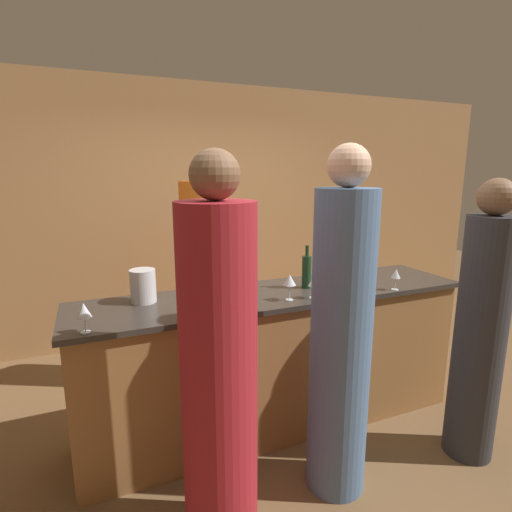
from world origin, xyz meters
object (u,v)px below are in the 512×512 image
bartender (205,283)px  wine_bottle_1 (241,275)px  guest_2 (341,338)px  guest_1 (480,331)px  wine_bottle_0 (307,271)px  ice_bucket (143,286)px  guest_0 (219,373)px

bartender → wine_bottle_1: bartender is taller
bartender → guest_2: (0.38, -1.47, 0.02)m
guest_1 → wine_bottle_1: (-1.26, 0.95, 0.27)m
guest_2 → wine_bottle_0: (0.17, 0.69, 0.21)m
bartender → guest_2: guest_2 is taller
wine_bottle_0 → ice_bucket: (-1.14, 0.12, -0.02)m
guest_2 → ice_bucket: (-0.97, 0.82, 0.20)m
guest_0 → guest_2: (0.74, 0.07, 0.03)m
guest_1 → guest_2: guest_2 is taller
guest_0 → ice_bucket: (-0.23, 0.88, 0.22)m
guest_1 → guest_2: size_ratio=0.91×
guest_1 → guest_0: bearing=178.6°
bartender → guest_1: bearing=130.7°
wine_bottle_1 → wine_bottle_0: bearing=-17.9°
guest_2 → wine_bottle_1: 0.91m
wine_bottle_0 → guest_0: bearing=-140.1°
guest_1 → bartender: bearing=130.7°
guest_2 → wine_bottle_0: guest_2 is taller
bartender → guest_1: size_ratio=1.09×
guest_1 → wine_bottle_1: 1.60m
wine_bottle_0 → ice_bucket: bearing=173.9°
guest_0 → wine_bottle_0: size_ratio=6.20×
bartender → wine_bottle_1: (0.10, -0.63, 0.21)m
guest_1 → guest_2: (-0.98, 0.11, 0.08)m
bartender → ice_bucket: bearing=47.7°
guest_2 → wine_bottle_1: (-0.28, 0.84, 0.19)m
guest_2 → ice_bucket: bearing=139.9°
guest_0 → wine_bottle_1: bearing=63.1°
guest_2 → wine_bottle_1: bearing=108.5°
bartender → ice_bucket: bartender is taller
wine_bottle_0 → guest_1: bearing=-44.8°
bartender → guest_0: (-0.36, -1.54, -0.01)m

